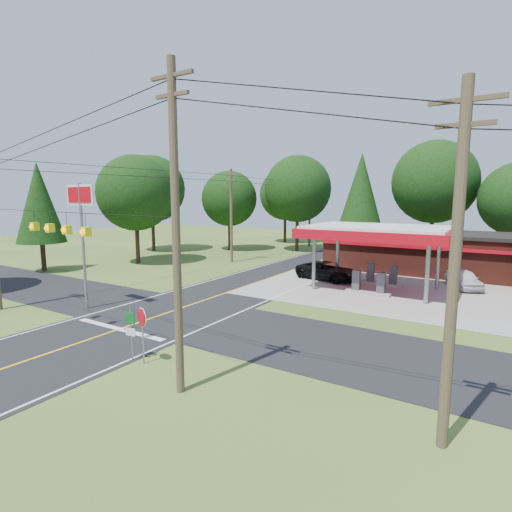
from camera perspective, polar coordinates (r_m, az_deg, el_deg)
The scene contains 17 objects.
ground at distance 25.14m, azimuth -12.53°, elevation -7.96°, with size 120.00×120.00×0.00m, color #3E5E21.
main_highway at distance 25.14m, azimuth -12.53°, elevation -7.94°, with size 8.00×120.00×0.02m, color black.
cross_road at distance 25.14m, azimuth -12.53°, elevation -7.93°, with size 70.00×7.00×0.02m, color black.
lane_center_yellow at distance 25.13m, azimuth -12.53°, elevation -7.90°, with size 0.15×110.00×0.00m, color yellow.
gas_canopy at distance 31.29m, azimuth 16.96°, elevation 3.03°, with size 10.60×7.40×4.88m.
convenience_store at distance 41.03m, azimuth 21.82°, elevation 0.68°, with size 16.40×7.55×3.80m.
utility_pole_near_right at distance 13.94m, azimuth -11.37°, elevation 3.98°, with size 1.80×0.30×11.50m.
utility_pole_far_left at distance 43.16m, azimuth -3.56°, elevation 5.99°, with size 1.80×0.30×10.00m.
utility_pole_right_b at distance 11.80m, azimuth 26.51°, elevation -1.22°, with size 1.80×0.30×10.00m.
utility_pole_north at distance 57.23m, azimuth 7.68°, elevation 6.07°, with size 0.30×0.30×9.50m.
overhead_beacons at distance 21.20m, azimuth -26.52°, elevation 5.41°, with size 17.04×2.04×1.03m.
treeline_backdrop at distance 44.21m, azimuth 10.55°, elevation 8.89°, with size 70.27×51.59×13.30m.
suv_car at distance 34.58m, azimuth 10.15°, elevation -2.12°, with size 5.49×5.49×1.53m, color black.
sedan_car at distance 34.76m, azimuth 27.58°, elevation -2.97°, with size 4.24×4.24×1.44m, color white.
big_stop_sign at distance 26.74m, azimuth -23.72°, elevation 5.46°, with size 2.91×0.39×7.86m.
octagonal_stop_sign at distance 17.52m, azimuth -15.99°, elevation -9.02°, with size 0.82×0.33×2.47m.
route_sign_post at distance 18.13m, azimuth -17.47°, elevation -9.71°, with size 0.50×0.12×2.46m.
Camera 1 is at (17.04, -17.12, 6.99)m, focal length 28.00 mm.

